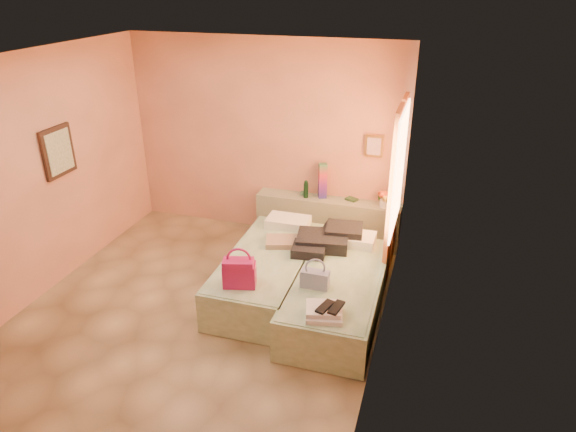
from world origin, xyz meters
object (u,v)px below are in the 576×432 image
at_px(headboard_ledge, 327,220).
at_px(water_bottle, 306,189).
at_px(bed_right, 338,295).
at_px(flower_vase, 384,198).
at_px(blue_handbag, 315,279).
at_px(towel_stack, 324,312).
at_px(magenta_handbag, 239,272).
at_px(green_book, 352,199).
at_px(bed_left, 269,273).

xyz_separation_m(headboard_ledge, water_bottle, (-0.32, -0.03, 0.45)).
distance_m(bed_right, flower_vase, 1.77).
relative_size(headboard_ledge, blue_handbag, 6.80).
height_order(bed_right, blue_handbag, blue_handbag).
xyz_separation_m(bed_right, towel_stack, (0.02, -0.77, 0.30)).
relative_size(water_bottle, flower_vase, 0.86).
relative_size(bed_right, magenta_handbag, 5.82).
xyz_separation_m(bed_right, green_book, (-0.20, 1.77, 0.41)).
bearing_deg(blue_handbag, water_bottle, 108.15).
relative_size(bed_left, flower_vase, 7.09).
xyz_separation_m(flower_vase, blue_handbag, (-0.46, -1.95, -0.19)).
height_order(green_book, towel_stack, green_book).
distance_m(bed_left, blue_handbag, 0.93).
bearing_deg(headboard_ledge, bed_left, -104.16).
height_order(water_bottle, flower_vase, flower_vase).
height_order(green_book, blue_handbag, blue_handbag).
relative_size(magenta_handbag, blue_handbag, 1.14).
bearing_deg(bed_left, blue_handbag, -36.28).
xyz_separation_m(bed_right, flower_vase, (0.26, 1.66, 0.54)).
height_order(green_book, magenta_handbag, magenta_handbag).
height_order(bed_left, blue_handbag, blue_handbag).
relative_size(green_book, magenta_handbag, 0.46).
bearing_deg(bed_left, headboard_ledge, 75.38).
bearing_deg(bed_right, water_bottle, 116.24).
relative_size(bed_left, magenta_handbag, 5.82).
height_order(bed_right, water_bottle, water_bottle).
bearing_deg(flower_vase, headboard_ledge, 177.26).
height_order(bed_right, flower_vase, flower_vase).
height_order(magenta_handbag, blue_handbag, magenta_handbag).
height_order(headboard_ledge, bed_right, headboard_ledge).
relative_size(headboard_ledge, bed_right, 1.02).
height_order(flower_vase, magenta_handbag, flower_vase).
height_order(headboard_ledge, bed_left, headboard_ledge).
bearing_deg(bed_left, flower_vase, 50.85).
distance_m(bed_left, towel_stack, 1.38).
distance_m(headboard_ledge, towel_stack, 2.54).
xyz_separation_m(blue_handbag, towel_stack, (0.22, -0.48, -0.05)).
height_order(blue_handbag, towel_stack, blue_handbag).
xyz_separation_m(bed_right, blue_handbag, (-0.20, -0.29, 0.35)).
relative_size(water_bottle, magenta_handbag, 0.71).
distance_m(bed_right, towel_stack, 0.83).
relative_size(bed_left, water_bottle, 8.24).
relative_size(bed_right, green_book, 12.60).
height_order(bed_left, green_book, green_book).
distance_m(magenta_handbag, towel_stack, 1.04).
bearing_deg(bed_right, towel_stack, -88.94).
xyz_separation_m(bed_left, towel_stack, (0.92, -0.99, 0.30)).
bearing_deg(towel_stack, flower_vase, 84.38).
xyz_separation_m(bed_left, blue_handbag, (0.70, -0.50, 0.35)).
bearing_deg(blue_handbag, bed_left, 144.27).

